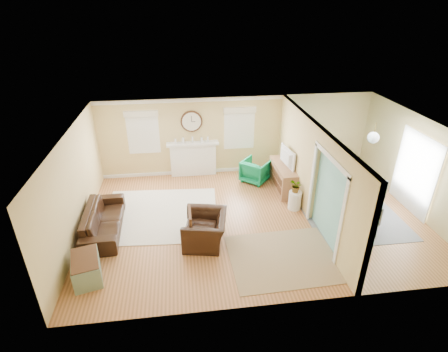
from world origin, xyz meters
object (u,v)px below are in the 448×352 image
(eames_chair, at_px, (205,229))
(sofa, at_px, (103,220))
(credenza, at_px, (283,177))
(dining_table, at_px, (349,201))
(green_chair, at_px, (255,171))

(eames_chair, bearing_deg, sofa, -96.96)
(sofa, xyz_separation_m, eames_chair, (2.54, -0.81, 0.05))
(credenza, xyz_separation_m, dining_table, (1.45, -1.48, -0.07))
(sofa, relative_size, dining_table, 1.18)
(green_chair, height_order, dining_table, green_chair)
(eames_chair, bearing_deg, dining_table, 113.12)
(green_chair, xyz_separation_m, dining_table, (2.21, -2.10, -0.04))
(sofa, bearing_deg, credenza, -75.28)
(dining_table, bearing_deg, sofa, 98.38)
(credenza, bearing_deg, green_chair, 140.67)
(credenza, bearing_deg, sofa, -163.18)
(green_chair, bearing_deg, dining_table, 176.83)
(eames_chair, bearing_deg, credenza, 142.81)
(green_chair, xyz_separation_m, credenza, (0.76, -0.62, 0.03))
(green_chair, height_order, credenza, credenza)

